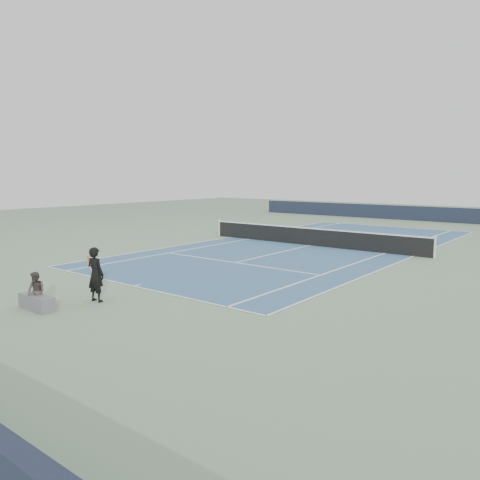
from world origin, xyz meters
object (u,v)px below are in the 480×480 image
Objects in this scene: spectator_bench at (36,297)px; tennis_ball at (80,304)px; tennis_net at (310,236)px; tennis_player at (96,274)px.

tennis_ball is at bearing 58.68° from spectator_bench.
tennis_net is 7.90× the size of tennis_player.
tennis_net is at bearing 90.27° from spectator_bench.
spectator_bench is at bearing -89.73° from tennis_net.
spectator_bench reaches higher than tennis_ball.
tennis_net is 9.65× the size of spectator_bench.
tennis_player is (0.65, -13.78, 0.31)m from tennis_net.
spectator_bench is (-0.59, -0.97, 0.33)m from tennis_ball.
tennis_player is 0.97m from tennis_ball.
tennis_net is 15.32m from spectator_bench.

